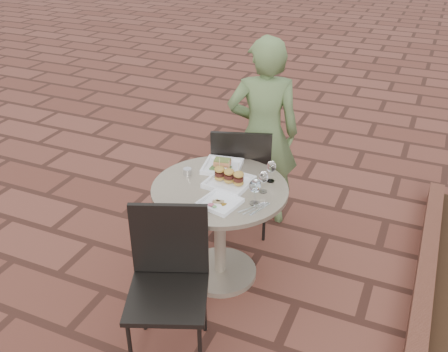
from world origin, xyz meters
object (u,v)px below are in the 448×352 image
at_px(cafe_table, 220,218).
at_px(chair_far, 241,173).
at_px(diner, 263,134).
at_px(plate_salmon, 222,166).
at_px(plate_tuna, 220,202).
at_px(chair_near, 169,272).
at_px(plate_sliders, 229,179).

height_order(cafe_table, chair_far, chair_far).
bearing_deg(diner, chair_far, 52.11).
bearing_deg(plate_salmon, plate_tuna, -67.96).
bearing_deg(chair_far, chair_near, 74.23).
bearing_deg(chair_far, plate_salmon, 66.38).
xyz_separation_m(cafe_table, plate_salmon, (-0.09, 0.24, 0.27)).
bearing_deg(plate_tuna, chair_far, 101.39).
xyz_separation_m(diner, plate_sliders, (0.03, -0.75, -0.00)).
relative_size(chair_far, chair_near, 1.00).
xyz_separation_m(cafe_table, chair_far, (-0.06, 0.54, 0.07)).
xyz_separation_m(chair_far, plate_salmon, (-0.03, -0.30, 0.20)).
height_order(diner, plate_salmon, diner).
distance_m(chair_far, plate_salmon, 0.36).
bearing_deg(chair_near, plate_sliders, 64.47).
relative_size(cafe_table, chair_near, 0.97).
bearing_deg(cafe_table, chair_near, -90.59).
distance_m(chair_far, plate_sliders, 0.54).
xyz_separation_m(diner, plate_salmon, (-0.10, -0.56, -0.02)).
xyz_separation_m(chair_near, plate_sliders, (0.05, 0.75, 0.22)).
xyz_separation_m(chair_far, chair_near, (0.05, -1.23, 0.00)).
distance_m(cafe_table, plate_sliders, 0.29).
height_order(chair_far, plate_tuna, chair_far).
relative_size(cafe_table, plate_sliders, 3.00).
bearing_deg(chair_near, chair_far, 70.58).
xyz_separation_m(cafe_table, diner, (0.01, 0.81, 0.29)).
height_order(cafe_table, plate_sliders, plate_sliders).
distance_m(plate_salmon, plate_sliders, 0.22).
distance_m(chair_far, plate_tuna, 0.77).
bearing_deg(plate_sliders, cafe_table, -123.78).
bearing_deg(chair_far, plate_tuna, 83.08).
bearing_deg(plate_sliders, plate_salmon, 125.33).
distance_m(cafe_table, chair_near, 0.69).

